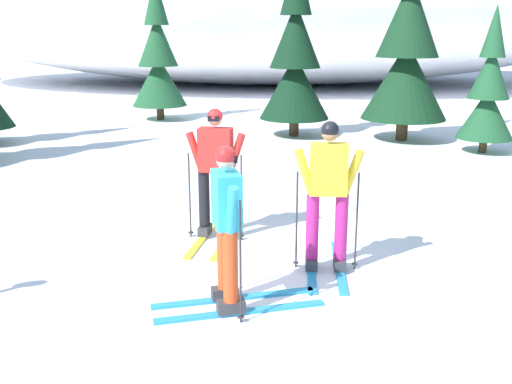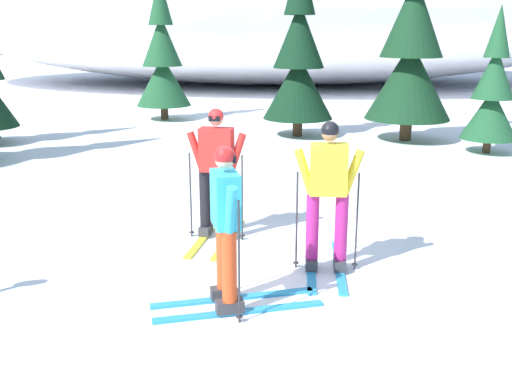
% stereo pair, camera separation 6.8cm
% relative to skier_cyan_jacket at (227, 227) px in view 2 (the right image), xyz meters
% --- Properties ---
extents(ground_plane, '(120.00, 120.00, 0.00)m').
position_rel_skier_cyan_jacket_xyz_m(ground_plane, '(0.24, 0.99, -0.88)').
color(ground_plane, white).
extents(skier_cyan_jacket, '(1.80, 0.92, 1.70)m').
position_rel_skier_cyan_jacket_xyz_m(skier_cyan_jacket, '(0.00, 0.00, 0.00)').
color(skier_cyan_jacket, '#2893CC').
rests_on(skier_cyan_jacket, ground).
extents(skier_yellow_jacket, '(0.80, 1.61, 1.79)m').
position_rel_skier_cyan_jacket_xyz_m(skier_yellow_jacket, '(1.06, 1.03, 0.07)').
color(skier_yellow_jacket, '#2893CC').
rests_on(skier_yellow_jacket, ground).
extents(skier_red_jacket, '(0.82, 1.62, 1.78)m').
position_rel_skier_cyan_jacket_xyz_m(skier_red_jacket, '(-0.37, 2.10, 0.06)').
color(skier_red_jacket, gold).
rests_on(skier_red_jacket, ground).
extents(pine_tree_center_left, '(1.72, 1.72, 4.44)m').
position_rel_skier_cyan_jacket_xyz_m(pine_tree_center_left, '(-3.44, 12.90, 0.98)').
color(pine_tree_center_left, '#47301E').
rests_on(pine_tree_center_left, ground).
extents(pine_tree_center_right, '(1.85, 1.85, 4.79)m').
position_rel_skier_cyan_jacket_xyz_m(pine_tree_center_right, '(0.78, 10.13, 1.12)').
color(pine_tree_center_right, '#47301E').
rests_on(pine_tree_center_right, ground).
extents(pine_tree_right, '(2.15, 2.15, 5.58)m').
position_rel_skier_cyan_jacket_xyz_m(pine_tree_right, '(3.57, 9.67, 1.46)').
color(pine_tree_right, '#47301E').
rests_on(pine_tree_right, ground).
extents(pine_tree_far_right, '(1.28, 1.28, 3.32)m').
position_rel_skier_cyan_jacket_xyz_m(pine_tree_far_right, '(5.17, 8.17, 0.51)').
color(pine_tree_far_right, '#47301E').
rests_on(pine_tree_far_right, ground).
extents(snow_ridge_background, '(36.68, 19.95, 8.16)m').
position_rel_skier_cyan_jacket_xyz_m(snow_ridge_background, '(-0.20, 26.21, 3.20)').
color(snow_ridge_background, white).
rests_on(snow_ridge_background, ground).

